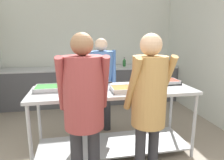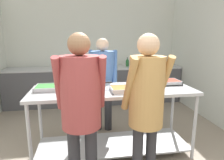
% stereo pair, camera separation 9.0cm
% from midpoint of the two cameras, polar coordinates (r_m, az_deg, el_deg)
% --- Properties ---
extents(wall_rear, '(4.33, 0.06, 2.65)m').
position_cam_midpoint_polar(wall_rear, '(5.17, -4.72, 9.03)').
color(wall_rear, silver).
rests_on(wall_rear, ground_plane).
extents(back_counter, '(4.17, 0.65, 0.89)m').
position_cam_midpoint_polar(back_counter, '(4.94, -4.21, -1.43)').
color(back_counter, '#4C4C51').
rests_on(back_counter, ground_plane).
extents(serving_counter, '(2.16, 0.74, 0.93)m').
position_cam_midpoint_polar(serving_counter, '(2.76, 1.28, -8.65)').
color(serving_counter, '#ADAFB5').
rests_on(serving_counter, ground_plane).
extents(serving_tray_greens, '(0.46, 0.31, 0.05)m').
position_cam_midpoint_polar(serving_tray_greens, '(2.74, -15.46, -2.08)').
color(serving_tray_greens, '#ADAFB5').
rests_on(serving_tray_greens, serving_counter).
extents(sauce_pan, '(0.43, 0.29, 0.10)m').
position_cam_midpoint_polar(sauce_pan, '(2.63, -5.20, -1.62)').
color(sauce_pan, '#ADAFB5').
rests_on(sauce_pan, serving_counter).
extents(serving_tray_roast, '(0.36, 0.29, 0.05)m').
position_cam_midpoint_polar(serving_tray_roast, '(2.56, 4.68, -2.64)').
color(serving_tray_roast, '#ADAFB5').
rests_on(serving_tray_roast, serving_counter).
extents(plate_stack, '(0.25, 0.25, 0.05)m').
position_cam_midpoint_polar(plate_stack, '(2.88, 10.14, -1.15)').
color(plate_stack, white).
rests_on(plate_stack, serving_counter).
extents(serving_tray_vegetables, '(0.39, 0.29, 0.05)m').
position_cam_midpoint_polar(serving_tray_vegetables, '(3.07, 16.00, -0.59)').
color(serving_tray_vegetables, '#ADAFB5').
rests_on(serving_tray_vegetables, serving_counter).
extents(guest_serving_left, '(0.48, 0.38, 1.66)m').
position_cam_midpoint_polar(guest_serving_left, '(1.94, -7.56, -5.87)').
color(guest_serving_left, '#2D2D33').
rests_on(guest_serving_left, ground_plane).
extents(guest_serving_right, '(0.47, 0.37, 1.65)m').
position_cam_midpoint_polar(guest_serving_right, '(1.99, 11.05, -5.31)').
color(guest_serving_right, '#2D2D33').
rests_on(guest_serving_right, ground_plane).
extents(cook_behind_counter, '(0.53, 0.40, 1.59)m').
position_cam_midpoint_polar(cook_behind_counter, '(3.36, -1.91, 1.20)').
color(cook_behind_counter, '#2D2D33').
rests_on(cook_behind_counter, ground_plane).
extents(water_bottle, '(0.08, 0.08, 0.22)m').
position_cam_midpoint_polar(water_bottle, '(4.98, 4.92, 5.03)').
color(water_bottle, '#23602D').
rests_on(water_bottle, back_counter).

